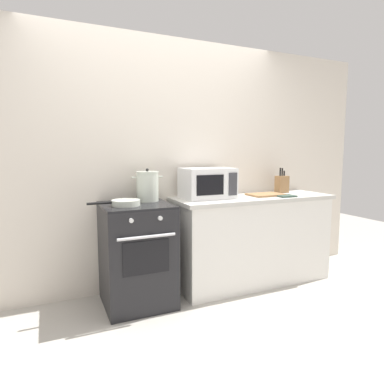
{
  "coord_description": "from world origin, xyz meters",
  "views": [
    {
      "loc": [
        -1.07,
        -2.24,
        1.38
      ],
      "look_at": [
        0.19,
        0.6,
        1.0
      ],
      "focal_mm": 30.88,
      "sensor_mm": 36.0,
      "label": 1
    }
  ],
  "objects": [
    {
      "name": "microwave",
      "position": [
        0.39,
        0.68,
        1.07
      ],
      "size": [
        0.5,
        0.37,
        0.3
      ],
      "color": "white",
      "rests_on": "countertop_right"
    },
    {
      "name": "countertop_right",
      "position": [
        0.9,
        0.62,
        0.9
      ],
      "size": [
        1.7,
        0.6,
        0.04
      ],
      "primitive_type": "cube",
      "color": "beige",
      "rests_on": "lower_cabinet_right"
    },
    {
      "name": "stove",
      "position": [
        -0.35,
        0.6,
        0.46
      ],
      "size": [
        0.6,
        0.64,
        0.92
      ],
      "color": "black",
      "rests_on": "ground_plane"
    },
    {
      "name": "oven_mitt",
      "position": [
        1.18,
        0.44,
        0.93
      ],
      "size": [
        0.18,
        0.14,
        0.02
      ],
      "primitive_type": "cube",
      "color": "#384C42",
      "rests_on": "countertop_right"
    },
    {
      "name": "frying_pan",
      "position": [
        -0.46,
        0.55,
        0.95
      ],
      "size": [
        0.44,
        0.24,
        0.05
      ],
      "color": "silver",
      "rests_on": "stove"
    },
    {
      "name": "knife_block",
      "position": [
        1.37,
        0.74,
        1.02
      ],
      "size": [
        0.13,
        0.1,
        0.28
      ],
      "color": "#997047",
      "rests_on": "countertop_right"
    },
    {
      "name": "lower_cabinet_right",
      "position": [
        0.9,
        0.62,
        0.44
      ],
      "size": [
        1.64,
        0.56,
        0.88
      ],
      "primitive_type": "cube",
      "color": "white",
      "rests_on": "ground_plane"
    },
    {
      "name": "back_wall",
      "position": [
        0.3,
        0.97,
        1.25
      ],
      "size": [
        4.4,
        0.1,
        2.5
      ],
      "primitive_type": "cube",
      "color": "silver",
      "rests_on": "ground_plane"
    },
    {
      "name": "cutting_board",
      "position": [
        1.05,
        0.6,
        0.93
      ],
      "size": [
        0.36,
        0.26,
        0.02
      ],
      "primitive_type": "cube",
      "color": "#997047",
      "rests_on": "countertop_right"
    },
    {
      "name": "stock_pot",
      "position": [
        -0.21,
        0.73,
        1.06
      ],
      "size": [
        0.29,
        0.21,
        0.31
      ],
      "color": "silver",
      "rests_on": "stove"
    },
    {
      "name": "ground_plane",
      "position": [
        0.0,
        0.0,
        0.0
      ],
      "size": [
        10.0,
        10.0,
        0.0
      ],
      "primitive_type": "plane",
      "color": "#B2ADA3"
    }
  ]
}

